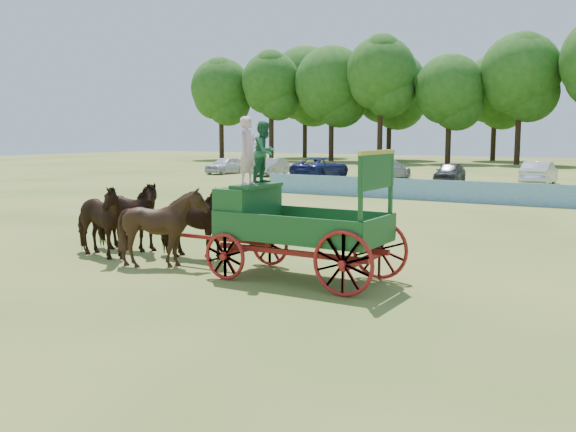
{
  "coord_description": "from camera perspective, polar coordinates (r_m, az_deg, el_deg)",
  "views": [
    {
      "loc": [
        5.81,
        -13.01,
        3.35
      ],
      "look_at": [
        -2.33,
        0.56,
        1.3
      ],
      "focal_mm": 40.0,
      "sensor_mm": 36.0,
      "label": 1
    }
  ],
  "objects": [
    {
      "name": "horse_wheel_left",
      "position": [
        16.36,
        -11.01,
        -0.99
      ],
      "size": [
        2.16,
        2.01,
        2.01
      ],
      "primitive_type": "imported",
      "rotation": [
        0.0,
        0.0,
        1.33
      ],
      "color": "black",
      "rests_on": "ground"
    },
    {
      "name": "ground",
      "position": [
        14.64,
        6.75,
        -5.9
      ],
      "size": [
        160.0,
        160.0,
        0.0
      ],
      "primitive_type": "plane",
      "color": "#A39949",
      "rests_on": "ground"
    },
    {
      "name": "horse_lead_left",
      "position": [
        18.05,
        -16.69,
        -0.4
      ],
      "size": [
        2.51,
        1.42,
        2.01
      ],
      "primitive_type": "imported",
      "rotation": [
        0.0,
        0.0,
        1.42
      ],
      "color": "black",
      "rests_on": "ground"
    },
    {
      "name": "sponsor_banner",
      "position": [
        31.87,
        18.51,
        1.92
      ],
      "size": [
        26.0,
        0.08,
        1.05
      ],
      "primitive_type": "cube",
      "color": "#1D62A0",
      "rests_on": "ground"
    },
    {
      "name": "horse_lead_right",
      "position": [
        18.8,
        -14.22,
        -0.01
      ],
      "size": [
        2.53,
        1.48,
        2.01
      ],
      "primitive_type": "imported",
      "rotation": [
        0.0,
        0.0,
        1.74
      ],
      "color": "black",
      "rests_on": "ground"
    },
    {
      "name": "treeline",
      "position": [
        74.94,
        20.86,
        11.68
      ],
      "size": [
        88.44,
        22.6,
        15.17
      ],
      "color": "#382314",
      "rests_on": "ground"
    },
    {
      "name": "farm_dray",
      "position": [
        14.96,
        -1.1,
        0.7
      ],
      "size": [
        6.0,
        2.0,
        3.73
      ],
      "color": "#A02410",
      "rests_on": "ground"
    },
    {
      "name": "horse_wheel_right",
      "position": [
        17.19,
        -8.56,
        -0.54
      ],
      "size": [
        2.48,
        1.33,
        2.01
      ],
      "primitive_type": "imported",
      "rotation": [
        0.0,
        0.0,
        1.68
      ],
      "color": "black",
      "rests_on": "ground"
    }
  ]
}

